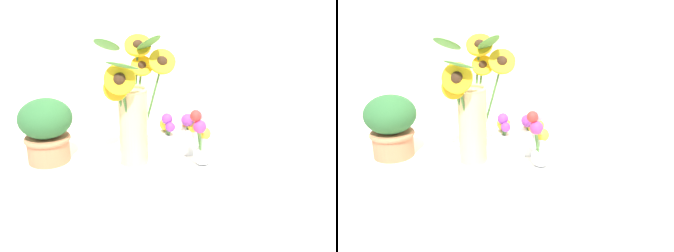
{
  "view_description": "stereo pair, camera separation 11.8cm",
  "coord_description": "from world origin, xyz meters",
  "views": [
    {
      "loc": [
        0.04,
        -1.05,
        0.56
      ],
      "look_at": [
        0.02,
        0.05,
        0.15
      ],
      "focal_mm": 42.0,
      "sensor_mm": 36.0,
      "label": 1
    },
    {
      "loc": [
        0.16,
        -1.04,
        0.56
      ],
      "look_at": [
        0.02,
        0.05,
        0.15
      ],
      "focal_mm": 42.0,
      "sensor_mm": 36.0,
      "label": 2
    }
  ],
  "objects": [
    {
      "name": "ground_plane",
      "position": [
        0.0,
        0.0,
        0.0
      ],
      "size": [
        6.0,
        6.0,
        0.0
      ],
      "primitive_type": "plane",
      "color": "silver"
    },
    {
      "name": "serving_tray",
      "position": [
        0.02,
        0.05,
        0.01
      ],
      "size": [
        0.45,
        0.45,
        0.02
      ],
      "color": "white",
      "rests_on": "ground_plane"
    },
    {
      "name": "mason_jar_sunflowers",
      "position": [
        -0.09,
        0.07,
        0.2
      ],
      "size": [
        0.25,
        0.22,
        0.4
      ],
      "color": "#D1B77A",
      "rests_on": "serving_tray"
    },
    {
      "name": "vase_small_center",
      "position": [
        0.02,
        0.01,
        0.1
      ],
      "size": [
        0.08,
        0.08,
        0.19
      ],
      "color": "white",
      "rests_on": "serving_tray"
    },
    {
      "name": "vase_bulb_right",
      "position": [
        0.12,
        0.05,
        0.11
      ],
      "size": [
        0.07,
        0.11,
        0.19
      ],
      "color": "white",
      "rests_on": "serving_tray"
    },
    {
      "name": "vase_small_back",
      "position": [
        0.09,
        0.15,
        0.09
      ],
      "size": [
        0.08,
        0.09,
        0.14
      ],
      "color": "white",
      "rests_on": "serving_tray"
    },
    {
      "name": "potted_plant",
      "position": [
        -0.38,
        0.13,
        0.11
      ],
      "size": [
        0.17,
        0.17,
        0.21
      ],
      "color": "#B7704C",
      "rests_on": "ground_plane"
    }
  ]
}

